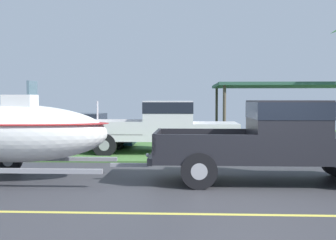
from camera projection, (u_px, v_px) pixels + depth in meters
ground at (224, 148)px, 17.35m from camera, size 36.00×22.00×0.11m
pickup_truck_towing at (284, 137)px, 10.02m from camera, size 5.60×2.01×1.92m
boat_on_trailer at (10, 133)px, 10.33m from camera, size 5.96×2.25×2.38m
parked_pickup_background at (168, 125)px, 15.24m from camera, size 5.85×2.06×1.89m
parked_sedan_far at (75, 131)px, 17.26m from camera, size 4.77×1.90×1.38m
carport_awning at (292, 86)px, 21.10m from camera, size 7.54×5.72×2.71m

